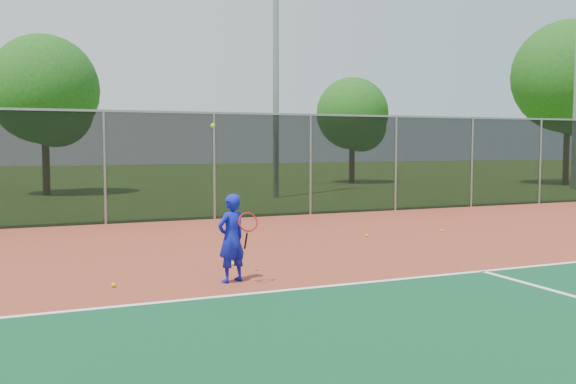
# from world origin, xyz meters

# --- Properties ---
(ground) EXTENTS (120.00, 120.00, 0.00)m
(ground) POSITION_xyz_m (0.00, 0.00, 0.00)
(ground) COLOR #345719
(ground) RESTS_ON ground
(court_apron) EXTENTS (30.00, 20.00, 0.02)m
(court_apron) POSITION_xyz_m (0.00, 2.00, 0.01)
(court_apron) COLOR #943A25
(court_apron) RESTS_ON ground
(fence_back) EXTENTS (30.00, 0.06, 3.03)m
(fence_back) POSITION_xyz_m (0.00, 12.00, 1.56)
(fence_back) COLOR black
(fence_back) RESTS_ON court_apron
(tennis_player) EXTENTS (0.60, 0.66, 2.45)m
(tennis_player) POSITION_xyz_m (-2.11, 3.88, 0.71)
(tennis_player) COLOR #1217A8
(tennis_player) RESTS_ON court_apron
(practice_ball_1) EXTENTS (0.07, 0.07, 0.07)m
(practice_ball_1) POSITION_xyz_m (-3.85, 4.22, 0.06)
(practice_ball_1) COLOR #BEC717
(practice_ball_1) RESTS_ON court_apron
(practice_ball_2) EXTENTS (0.07, 0.07, 0.07)m
(practice_ball_2) POSITION_xyz_m (2.22, 7.24, 0.06)
(practice_ball_2) COLOR #BEC717
(practice_ball_2) RESTS_ON court_apron
(practice_ball_3) EXTENTS (0.07, 0.07, 0.07)m
(practice_ball_3) POSITION_xyz_m (4.30, 7.24, 0.06)
(practice_ball_3) COLOR #BEC717
(practice_ball_3) RESTS_ON court_apron
(practice_ball_4) EXTENTS (0.07, 0.07, 0.07)m
(practice_ball_4) POSITION_xyz_m (-1.68, 5.13, 0.06)
(practice_ball_4) COLOR #BEC717
(practice_ball_4) RESTS_ON court_apron
(floodlight_n) EXTENTS (0.90, 0.40, 13.37)m
(floodlight_n) POSITION_xyz_m (4.37, 18.20, 7.47)
(floodlight_n) COLOR gray
(floodlight_n) RESTS_ON ground
(tree_back_left) EXTENTS (4.55, 4.55, 6.68)m
(tree_back_left) POSITION_xyz_m (-3.91, 23.21, 4.19)
(tree_back_left) COLOR #342113
(tree_back_left) RESTS_ON ground
(tree_back_mid) EXTENTS (3.89, 3.89, 5.72)m
(tree_back_mid) POSITION_xyz_m (11.72, 25.13, 3.59)
(tree_back_mid) COLOR #342113
(tree_back_mid) RESTS_ON ground
(tree_back_right) EXTENTS (5.78, 5.78, 8.49)m
(tree_back_right) POSITION_xyz_m (21.28, 19.51, 5.33)
(tree_back_right) COLOR #342113
(tree_back_right) RESTS_ON ground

